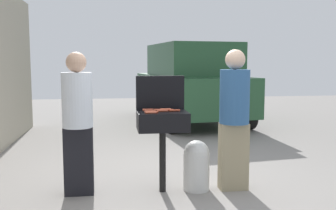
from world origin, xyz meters
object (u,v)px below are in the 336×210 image
object	(u,v)px
hot_dog_6	(150,112)
hot_dog_7	(148,110)
propane_tank	(196,164)
hot_dog_3	(151,113)
bbq_grill	(163,124)
hot_dog_1	(169,110)
hot_dog_2	(162,111)
hot_dog_4	(153,112)
hot_dog_8	(175,110)
hot_dog_0	(166,109)
person_right	(234,115)
hot_dog_5	(159,110)
parked_minivan	(190,83)
person_left	(78,118)

from	to	relation	value
hot_dog_6	hot_dog_7	bearing A→B (deg)	92.80
propane_tank	hot_dog_3	bearing A→B (deg)	-165.29
hot_dog_7	bbq_grill	bearing A→B (deg)	-33.89
hot_dog_1	hot_dog_2	xyz separation A→B (m)	(-0.08, -0.05, 0.00)
hot_dog_4	propane_tank	distance (m)	0.87
hot_dog_3	hot_dog_4	world-z (taller)	same
hot_dog_2	hot_dog_8	bearing A→B (deg)	2.63
hot_dog_4	hot_dog_7	size ratio (longest dim) A/B	1.00
hot_dog_2	hot_dog_8	size ratio (longest dim) A/B	1.00
hot_dog_0	hot_dog_8	distance (m)	0.15
hot_dog_0	person_right	world-z (taller)	person_right
bbq_grill	hot_dog_0	bearing A→B (deg)	67.01
hot_dog_0	propane_tank	bearing A→B (deg)	-19.15
hot_dog_2	hot_dog_3	bearing A→B (deg)	-135.50
hot_dog_2	hot_dog_6	distance (m)	0.16
hot_dog_0	hot_dog_5	distance (m)	0.09
hot_dog_3	person_right	distance (m)	1.03
bbq_grill	hot_dog_8	xyz separation A→B (m)	(0.15, 0.00, 0.16)
parked_minivan	hot_dog_7	bearing A→B (deg)	65.46
hot_dog_6	propane_tank	xyz separation A→B (m)	(0.57, 0.05, -0.67)
hot_dog_0	hot_dog_7	size ratio (longest dim) A/B	1.00
hot_dog_7	propane_tank	world-z (taller)	hot_dog_7
hot_dog_5	hot_dog_6	distance (m)	0.18
hot_dog_6	hot_dog_7	distance (m)	0.16
hot_dog_4	hot_dog_6	world-z (taller)	same
parked_minivan	propane_tank	bearing A→B (deg)	71.69
hot_dog_8	person_left	xyz separation A→B (m)	(-1.14, 0.04, -0.08)
parked_minivan	hot_dog_4	bearing A→B (deg)	66.44
hot_dog_8	hot_dog_7	bearing A→B (deg)	161.39
propane_tank	person_left	xyz separation A→B (m)	(-1.41, 0.04, 0.59)
hot_dog_1	hot_dog_5	xyz separation A→B (m)	(-0.11, 0.04, 0.00)
hot_dog_5	person_right	world-z (taller)	person_right
hot_dog_0	parked_minivan	distance (m)	5.37
hot_dog_2	hot_dog_4	size ratio (longest dim) A/B	1.00
hot_dog_2	hot_dog_5	size ratio (longest dim) A/B	1.00
hot_dog_8	person_right	bearing A→B (deg)	-3.49
person_left	parked_minivan	size ratio (longest dim) A/B	0.36
hot_dog_0	parked_minivan	size ratio (longest dim) A/B	0.03
bbq_grill	hot_dog_8	world-z (taller)	hot_dog_8
hot_dog_0	hot_dog_6	bearing A→B (deg)	-139.20
hot_dog_2	hot_dog_3	size ratio (longest dim) A/B	1.00
hot_dog_5	propane_tank	xyz separation A→B (m)	(0.45, -0.08, -0.67)
hot_dog_3	hot_dog_7	world-z (taller)	same
person_left	hot_dog_0	bearing A→B (deg)	-0.16
hot_dog_2	person_left	world-z (taller)	person_left
hot_dog_1	propane_tank	world-z (taller)	hot_dog_1
bbq_grill	hot_dog_3	bearing A→B (deg)	-135.70
hot_dog_1	hot_dog_6	xyz separation A→B (m)	(-0.23, -0.10, 0.00)
hot_dog_4	hot_dog_6	size ratio (longest dim) A/B	1.00
hot_dog_8	parked_minivan	distance (m)	5.47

